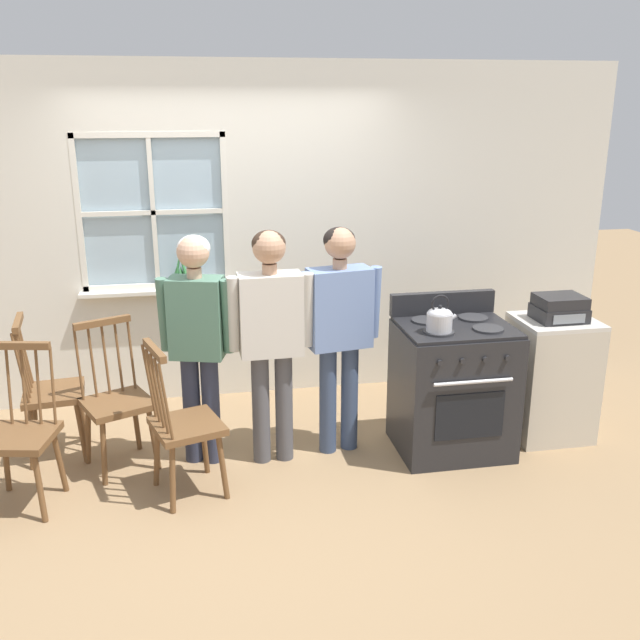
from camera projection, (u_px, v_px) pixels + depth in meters
name	position (u px, v px, depth m)	size (l,w,h in m)	color
ground_plane	(256.00, 471.00, 4.81)	(16.00, 16.00, 0.00)	#937551
wall_back	(238.00, 237.00, 5.73)	(6.40, 0.16, 2.70)	silver
chair_by_window	(184.00, 426.00, 4.41)	(0.51, 0.52, 1.01)	brown
chair_near_wall	(117.00, 402.00, 4.76)	(0.55, 0.54, 1.01)	brown
chair_center_cluster	(19.00, 436.00, 4.29)	(0.49, 0.48, 1.01)	brown
chair_near_stove	(50.00, 393.00, 4.91)	(0.45, 0.46, 1.01)	brown
person_elderly_left	(197.00, 329.00, 4.68)	(0.51, 0.30, 1.58)	#2D3347
person_teen_center	(271.00, 324.00, 4.68)	(0.57, 0.23, 1.61)	#4C4C51
person_adult_right	(339.00, 318.00, 4.83)	(0.59, 0.27, 1.60)	#384766
stove	(453.00, 387.00, 4.99)	(0.77, 0.68, 1.08)	#232326
kettle	(440.00, 318.00, 4.68)	(0.21, 0.17, 0.25)	#B7B7BC
potted_plant	(181.00, 278.00, 5.65)	(0.16, 0.16, 0.31)	#42474C
side_counter	(551.00, 378.00, 5.21)	(0.55, 0.50, 0.90)	beige
stereo	(559.00, 308.00, 5.03)	(0.34, 0.29, 0.18)	#232326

